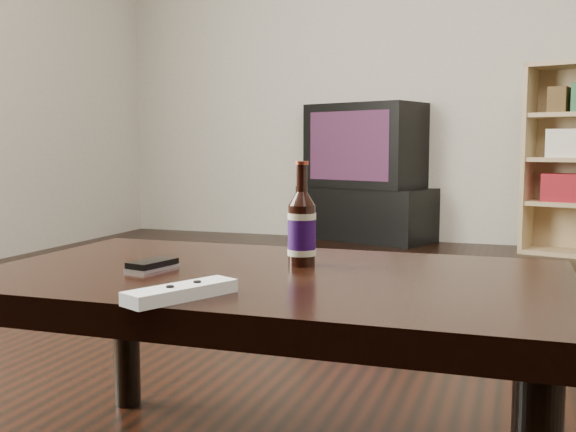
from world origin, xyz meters
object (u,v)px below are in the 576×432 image
(tv_stand, at_px, (367,213))
(tv, at_px, (368,146))
(beer_bottle, at_px, (302,229))
(remote, at_px, (181,292))
(coffee_table, at_px, (271,300))
(phone, at_px, (152,265))

(tv_stand, relative_size, tv, 1.04)
(beer_bottle, bearing_deg, tv, 100.07)
(beer_bottle, bearing_deg, tv_stand, 100.05)
(tv_stand, height_order, beer_bottle, beer_bottle)
(tv, xyz_separation_m, remote, (0.52, -3.81, -0.24))
(remote, bearing_deg, beer_bottle, 101.41)
(tv_stand, bearing_deg, beer_bottle, -59.29)
(tv_stand, distance_m, coffee_table, 3.60)
(coffee_table, distance_m, beer_bottle, 0.17)
(phone, relative_size, remote, 0.58)
(coffee_table, bearing_deg, beer_bottle, 70.01)
(coffee_table, bearing_deg, phone, -168.43)
(tv_stand, height_order, phone, phone)
(tv_stand, relative_size, coffee_table, 0.83)
(phone, bearing_deg, tv_stand, 108.17)
(tv, height_order, beer_bottle, tv)
(tv, distance_m, beer_bottle, 3.52)
(tv, relative_size, beer_bottle, 4.25)
(remote, bearing_deg, coffee_table, 103.57)
(tv_stand, distance_m, remote, 3.86)
(tv_stand, xyz_separation_m, remote, (0.52, -3.82, 0.25))
(phone, height_order, remote, remote)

